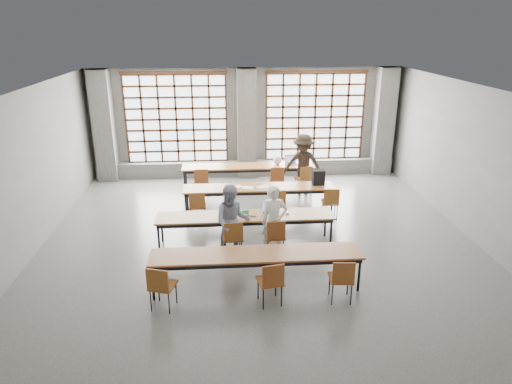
% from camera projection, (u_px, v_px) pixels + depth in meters
% --- Properties ---
extents(floor, '(11.00, 11.00, 0.00)m').
position_uv_depth(floor, '(261.00, 248.00, 10.37)').
color(floor, '#52524F').
rests_on(floor, ground).
extents(ceiling, '(11.00, 11.00, 0.00)m').
position_uv_depth(ceiling, '(261.00, 92.00, 9.15)').
color(ceiling, silver).
rests_on(ceiling, floor).
extents(wall_back, '(10.00, 0.00, 10.00)m').
position_uv_depth(wall_back, '(246.00, 122.00, 14.90)').
color(wall_back, '#595956').
rests_on(wall_back, floor).
extents(wall_front, '(10.00, 0.00, 10.00)m').
position_uv_depth(wall_front, '(308.00, 343.00, 4.62)').
color(wall_front, '#595956').
rests_on(wall_front, floor).
extents(wall_left, '(0.00, 11.00, 11.00)m').
position_uv_depth(wall_left, '(20.00, 180.00, 9.40)').
color(wall_left, '#595956').
rests_on(wall_left, floor).
extents(wall_right, '(0.00, 11.00, 11.00)m').
position_uv_depth(wall_right, '(485.00, 169.00, 10.12)').
color(wall_right, '#595956').
rests_on(wall_right, floor).
extents(column_left, '(0.60, 0.55, 3.50)m').
position_uv_depth(column_left, '(104.00, 126.00, 14.32)').
color(column_left, '#51504E').
rests_on(column_left, floor).
extents(column_mid, '(0.60, 0.55, 3.50)m').
position_uv_depth(column_mid, '(247.00, 124.00, 14.64)').
color(column_mid, '#51504E').
rests_on(column_mid, floor).
extents(column_right, '(0.60, 0.55, 3.50)m').
position_uv_depth(column_right, '(383.00, 122.00, 14.97)').
color(column_right, '#51504E').
rests_on(column_right, floor).
extents(window_left, '(3.32, 0.12, 3.00)m').
position_uv_depth(window_left, '(176.00, 119.00, 14.61)').
color(window_left, white).
rests_on(window_left, wall_back).
extents(window_right, '(3.32, 0.12, 3.00)m').
position_uv_depth(window_right, '(315.00, 117.00, 14.94)').
color(window_right, white).
rests_on(window_right, wall_back).
extents(sill_ledge, '(9.80, 0.35, 0.50)m').
position_uv_depth(sill_ledge, '(247.00, 168.00, 15.24)').
color(sill_ledge, '#51504E').
rests_on(sill_ledge, floor).
extents(desk_row_a, '(4.00, 0.70, 0.73)m').
position_uv_depth(desk_row_a, '(248.00, 168.00, 13.88)').
color(desk_row_a, brown).
rests_on(desk_row_a, floor).
extents(desk_row_b, '(4.00, 0.70, 0.73)m').
position_uv_depth(desk_row_b, '(259.00, 189.00, 12.09)').
color(desk_row_b, brown).
rests_on(desk_row_b, floor).
extents(desk_row_c, '(4.00, 0.70, 0.73)m').
position_uv_depth(desk_row_c, '(245.00, 218.00, 10.30)').
color(desk_row_c, brown).
rests_on(desk_row_c, floor).
extents(desk_row_d, '(4.00, 0.70, 0.73)m').
position_uv_depth(desk_row_d, '(256.00, 256.00, 8.60)').
color(desk_row_d, brown).
rests_on(desk_row_d, floor).
extents(chair_back_left, '(0.42, 0.43, 0.88)m').
position_uv_depth(chair_back_left, '(202.00, 179.00, 13.24)').
color(chair_back_left, brown).
rests_on(chair_back_left, floor).
extents(chair_back_mid, '(0.43, 0.43, 0.88)m').
position_uv_depth(chair_back_mid, '(277.00, 177.00, 13.40)').
color(chair_back_mid, brown).
rests_on(chair_back_mid, floor).
extents(chair_back_right, '(0.52, 0.53, 0.88)m').
position_uv_depth(chair_back_right, '(304.00, 177.00, 13.46)').
color(chair_back_right, brown).
rests_on(chair_back_right, floor).
extents(chair_mid_left, '(0.42, 0.43, 0.88)m').
position_uv_depth(chair_mid_left, '(198.00, 204.00, 11.43)').
color(chair_mid_left, brown).
rests_on(chair_mid_left, floor).
extents(chair_mid_centre, '(0.46, 0.47, 0.88)m').
position_uv_depth(chair_mid_centre, '(277.00, 202.00, 11.58)').
color(chair_mid_centre, brown).
rests_on(chair_mid_centre, floor).
extents(chair_mid_right, '(0.46, 0.46, 0.88)m').
position_uv_depth(chair_mid_right, '(331.00, 200.00, 11.68)').
color(chair_mid_right, brown).
rests_on(chair_mid_right, floor).
extents(chair_front_left, '(0.45, 0.45, 0.88)m').
position_uv_depth(chair_front_left, '(233.00, 236.00, 9.74)').
color(chair_front_left, brown).
rests_on(chair_front_left, floor).
extents(chair_front_right, '(0.45, 0.45, 0.88)m').
position_uv_depth(chair_front_right, '(275.00, 234.00, 9.80)').
color(chair_front_right, brown).
rests_on(chair_front_right, floor).
extents(chair_near_left, '(0.52, 0.53, 0.88)m').
position_uv_depth(chair_near_left, '(161.00, 284.00, 7.94)').
color(chair_near_left, brown).
rests_on(chair_near_left, floor).
extents(chair_near_mid, '(0.49, 0.50, 0.88)m').
position_uv_depth(chair_near_mid, '(271.00, 279.00, 8.08)').
color(chair_near_mid, brown).
rests_on(chair_near_mid, floor).
extents(chair_near_right, '(0.45, 0.46, 0.88)m').
position_uv_depth(chair_near_right, '(342.00, 276.00, 8.17)').
color(chair_near_right, brown).
rests_on(chair_near_right, floor).
extents(student_male, '(0.62, 0.45, 1.58)m').
position_uv_depth(student_male, '(274.00, 221.00, 9.83)').
color(student_male, silver).
rests_on(student_male, floor).
extents(student_female, '(0.82, 0.65, 1.62)m').
position_uv_depth(student_female, '(232.00, 221.00, 9.76)').
color(student_female, '#171B46').
rests_on(student_female, floor).
extents(student_back, '(1.32, 1.06, 1.79)m').
position_uv_depth(student_back, '(303.00, 164.00, 13.45)').
color(student_back, black).
rests_on(student_back, floor).
extents(laptop_front, '(0.39, 0.34, 0.26)m').
position_uv_depth(laptop_front, '(269.00, 210.00, 10.40)').
color(laptop_front, silver).
rests_on(laptop_front, desk_row_c).
extents(laptop_back, '(0.42, 0.38, 0.26)m').
position_uv_depth(laptop_back, '(291.00, 162.00, 14.03)').
color(laptop_back, '#B0B0B5').
rests_on(laptop_back, desk_row_a).
extents(mouse, '(0.11, 0.09, 0.04)m').
position_uv_depth(mouse, '(287.00, 213.00, 10.32)').
color(mouse, silver).
rests_on(mouse, desk_row_c).
extents(green_box, '(0.27, 0.16, 0.09)m').
position_uv_depth(green_box, '(243.00, 212.00, 10.33)').
color(green_box, green).
rests_on(green_box, desk_row_c).
extents(phone, '(0.14, 0.09, 0.01)m').
position_uv_depth(phone, '(253.00, 216.00, 10.20)').
color(phone, black).
rests_on(phone, desk_row_c).
extents(paper_sheet_a, '(0.35, 0.30, 0.00)m').
position_uv_depth(paper_sheet_a, '(236.00, 187.00, 12.07)').
color(paper_sheet_a, silver).
rests_on(paper_sheet_a, desk_row_b).
extents(paper_sheet_b, '(0.35, 0.29, 0.00)m').
position_uv_depth(paper_sheet_b, '(248.00, 188.00, 12.00)').
color(paper_sheet_b, white).
rests_on(paper_sheet_b, desk_row_b).
extents(paper_sheet_c, '(0.36, 0.32, 0.00)m').
position_uv_depth(paper_sheet_c, '(263.00, 187.00, 12.08)').
color(paper_sheet_c, silver).
rests_on(paper_sheet_c, desk_row_b).
extents(backpack, '(0.33, 0.22, 0.40)m').
position_uv_depth(backpack, '(318.00, 177.00, 12.16)').
color(backpack, black).
rests_on(backpack, desk_row_b).
extents(plastic_bag, '(0.31, 0.28, 0.29)m').
position_uv_depth(plastic_bag, '(277.00, 160.00, 13.92)').
color(plastic_bag, white).
rests_on(plastic_bag, desk_row_a).
extents(red_pouch, '(0.21, 0.13, 0.06)m').
position_uv_depth(red_pouch, '(163.00, 283.00, 8.02)').
color(red_pouch, '#A11314').
rests_on(red_pouch, chair_near_left).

